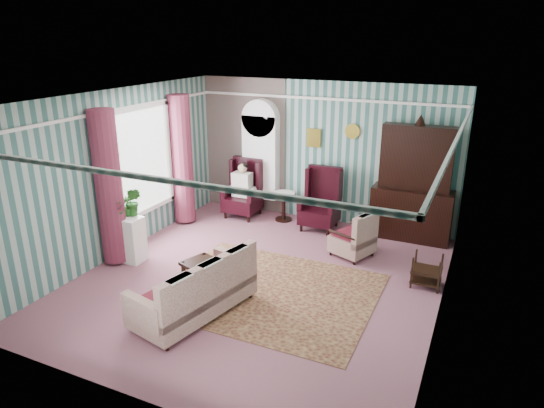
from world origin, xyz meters
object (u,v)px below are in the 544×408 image
at_px(dresser_hutch, 414,180).
at_px(wingback_right, 320,200).
at_px(bookcase, 261,163).
at_px(seated_woman, 242,190).
at_px(round_side_table, 284,207).
at_px(sofa, 193,281).
at_px(floral_armchair, 353,227).
at_px(coffee_table, 211,279).
at_px(nest_table, 427,270).
at_px(wingback_left, 242,189).
at_px(plant_stand, 128,239).

relative_size(dresser_hutch, wingback_right, 1.89).
height_order(bookcase, seated_woman, bookcase).
bearing_deg(round_side_table, sofa, -85.59).
xyz_separation_m(bookcase, floral_armchair, (2.45, -1.34, -0.57)).
xyz_separation_m(bookcase, sofa, (0.95, -4.13, -0.60)).
height_order(dresser_hutch, round_side_table, dresser_hutch).
height_order(dresser_hutch, coffee_table, dresser_hutch).
bearing_deg(dresser_hutch, wingback_right, -171.23).
bearing_deg(round_side_table, dresser_hutch, 2.64).
bearing_deg(nest_table, seated_woman, 159.15).
relative_size(dresser_hutch, sofa, 1.28).
bearing_deg(wingback_left, coffee_table, -70.72).
relative_size(sofa, floral_armchair, 1.69).
bearing_deg(wingback_right, sofa, -98.37).
height_order(wingback_right, nest_table, wingback_right).
bearing_deg(dresser_hutch, bookcase, 177.89).
bearing_deg(dresser_hutch, seated_woman, -175.59).
relative_size(dresser_hutch, coffee_table, 2.46).
relative_size(seated_woman, coffee_table, 1.23).
bearing_deg(floral_armchair, wingback_right, 67.40).
bearing_deg(wingback_left, nest_table, -20.85).
bearing_deg(seated_woman, nest_table, -20.85).
bearing_deg(plant_stand, wingback_left, 73.78).
relative_size(plant_stand, floral_armchair, 0.73).
height_order(dresser_hutch, sofa, dresser_hutch).
xyz_separation_m(bookcase, wingback_left, (-0.25, -0.39, -0.50)).
bearing_deg(bookcase, dresser_hutch, -2.11).
relative_size(dresser_hutch, nest_table, 4.37).
xyz_separation_m(seated_woman, floral_armchair, (2.70, -0.95, -0.04)).
bearing_deg(nest_table, sofa, -142.65).
relative_size(plant_stand, sofa, 0.43).
bearing_deg(wingback_right, seated_woman, 180.00).
height_order(wingback_right, plant_stand, wingback_right).
relative_size(bookcase, sofa, 1.21).
distance_m(wingback_left, round_side_table, 0.97).
bearing_deg(plant_stand, coffee_table, -10.38).
relative_size(wingback_left, plant_stand, 1.56).
height_order(nest_table, plant_stand, plant_stand).
distance_m(round_side_table, sofa, 3.91).
distance_m(nest_table, coffee_table, 3.36).
height_order(seated_woman, round_side_table, seated_woman).
relative_size(bookcase, plant_stand, 2.80).
relative_size(dresser_hutch, floral_armchair, 2.16).
bearing_deg(floral_armchair, nest_table, -91.43).
relative_size(bookcase, wingback_left, 1.79).
xyz_separation_m(dresser_hutch, nest_table, (0.57, -1.82, -0.91)).
bearing_deg(round_side_table, wingback_right, -10.01).
height_order(plant_stand, coffee_table, plant_stand).
bearing_deg(bookcase, floral_armchair, -28.64).
height_order(wingback_right, floral_armchair, wingback_right).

